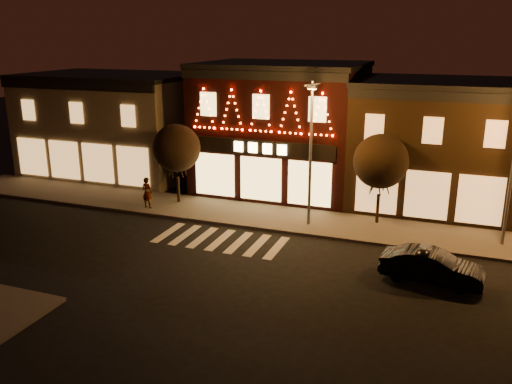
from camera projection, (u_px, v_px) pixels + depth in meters
The scene contains 10 objects.
ground at pixel (183, 271), 23.46m from camera, with size 120.00×120.00×0.00m, color black.
sidewalk_far at pixel (282, 219), 29.95m from camera, with size 44.00×4.00×0.15m, color #47423D.
building_left at pixel (114, 124), 39.35m from camera, with size 12.20×8.28×7.30m.
building_pulp at pixel (282, 127), 34.83m from camera, with size 10.20×8.34×8.30m.
building_right_a at pixel (434, 143), 31.77m from camera, with size 9.20×8.28×7.50m.
streetlamp_mid at pixel (311, 144), 27.41m from camera, with size 0.71×1.74×7.60m.
tree_left at pixel (177, 148), 31.81m from camera, with size 2.85×2.85×4.77m.
tree_right at pixel (381, 161), 28.21m from camera, with size 2.91×2.91×4.86m.
dark_sedan at pixel (432, 267), 22.31m from camera, with size 1.46×4.19×1.38m, color black.
pedestrian at pixel (147, 193), 31.35m from camera, with size 0.68×0.44×1.86m, color gray.
Camera 1 is at (10.54, -19.02, 10.00)m, focal length 37.54 mm.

